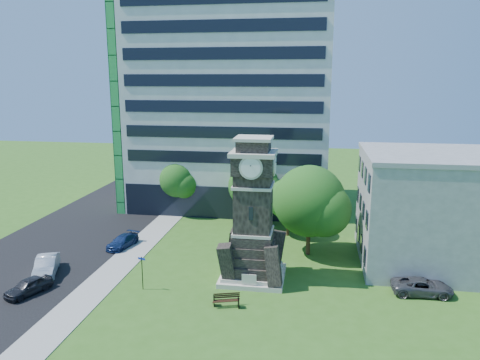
% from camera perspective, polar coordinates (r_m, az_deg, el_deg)
% --- Properties ---
extents(ground, '(160.00, 160.00, 0.00)m').
position_cam_1_polar(ground, '(40.02, -3.17, -12.66)').
color(ground, '#305D1A').
rests_on(ground, ground).
extents(sidewalk, '(3.00, 70.00, 0.06)m').
position_cam_1_polar(sidewalk, '(47.11, -13.35, -8.98)').
color(sidewalk, gray).
rests_on(sidewalk, ground).
extents(street, '(14.00, 80.00, 0.02)m').
position_cam_1_polar(street, '(50.87, -22.33, -8.01)').
color(street, black).
rests_on(street, ground).
extents(clock_tower, '(5.40, 5.40, 12.22)m').
position_cam_1_polar(clock_tower, '(39.47, 1.63, -4.78)').
color(clock_tower, beige).
rests_on(clock_tower, ground).
extents(office_tall, '(26.20, 15.11, 28.60)m').
position_cam_1_polar(office_tall, '(62.28, -1.13, 9.90)').
color(office_tall, silver).
rests_on(office_tall, ground).
extents(office_low, '(15.20, 12.20, 10.40)m').
position_cam_1_polar(office_low, '(46.55, 23.90, -3.29)').
color(office_low, '#9A9C9F').
rests_on(office_low, ground).
extents(car_street_south, '(2.84, 4.14, 1.31)m').
position_cam_1_polar(car_street_south, '(41.78, -24.39, -11.71)').
color(car_street_south, black).
rests_on(car_street_south, ground).
extents(car_street_mid, '(3.37, 5.08, 1.58)m').
position_cam_1_polar(car_street_mid, '(44.97, -22.54, -9.64)').
color(car_street_mid, '#ABAEB3').
rests_on(car_street_mid, ground).
extents(car_street_north, '(2.53, 4.41, 1.20)m').
position_cam_1_polar(car_street_north, '(49.47, -14.12, -7.27)').
color(car_street_north, navy).
rests_on(car_street_north, ground).
extents(car_east_lot, '(4.84, 2.37, 1.32)m').
position_cam_1_polar(car_east_lot, '(40.79, 21.32, -12.02)').
color(car_east_lot, '#444448').
rests_on(car_east_lot, ground).
extents(park_bench, '(2.00, 0.53, 1.03)m').
position_cam_1_polar(park_bench, '(36.41, -1.68, -14.37)').
color(park_bench, black).
rests_on(park_bench, ground).
extents(street_sign, '(0.68, 0.07, 2.82)m').
position_cam_1_polar(street_sign, '(39.33, -11.85, -10.58)').
color(street_sign, black).
rests_on(street_sign, ground).
extents(tree_nw, '(5.09, 4.63, 6.86)m').
position_cam_1_polar(tree_nw, '(58.66, -7.51, -0.09)').
color(tree_nw, '#332114').
rests_on(tree_nw, ground).
extents(tree_nc, '(6.52, 5.93, 7.59)m').
position_cam_1_polar(tree_nc, '(54.54, 1.75, -0.85)').
color(tree_nc, '#332114').
rests_on(tree_nc, ground).
extents(tree_ne, '(4.95, 4.50, 6.37)m').
position_cam_1_polar(tree_ne, '(50.71, 5.98, -2.50)').
color(tree_ne, '#332114').
rests_on(tree_ne, ground).
extents(tree_east, '(7.58, 6.89, 8.83)m').
position_cam_1_polar(tree_east, '(45.26, 8.57, -2.81)').
color(tree_east, '#332114').
rests_on(tree_east, ground).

